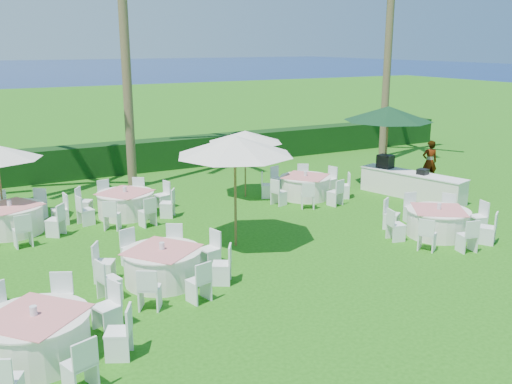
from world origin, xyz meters
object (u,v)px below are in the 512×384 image
banquet_table_a (36,336)px  buffet_table (411,184)px  banquet_table_b (163,265)px  banquet_table_e (126,203)px  umbrella_d (245,137)px  umbrella_green (388,114)px  banquet_table_f (305,186)px  banquet_table_c (438,222)px  banquet_table_d (11,219)px  umbrella_b (235,146)px  staff_person (430,162)px

banquet_table_a → buffet_table: 13.34m
banquet_table_b → banquet_table_e: 5.19m
umbrella_d → umbrella_green: 5.08m
banquet_table_a → banquet_table_f: size_ratio=1.04×
banquet_table_c → banquet_table_e: 8.90m
banquet_table_d → umbrella_b: (4.92, -3.77, 2.18)m
banquet_table_b → staff_person: staff_person is taller
banquet_table_d → umbrella_green: umbrella_green is taller
banquet_table_d → umbrella_d: bearing=2.6°
umbrella_b → staff_person: 9.78m
banquet_table_f → umbrella_green: bearing=-4.5°
banquet_table_c → buffet_table: 3.96m
banquet_table_a → umbrella_green: (12.50, 6.09, 2.24)m
banquet_table_b → buffet_table: 10.02m
banquet_table_b → banquet_table_c: bearing=-4.3°
banquet_table_b → banquet_table_f: 7.82m
banquet_table_a → staff_person: staff_person is taller
banquet_table_f → buffet_table: (3.14, -1.61, 0.06)m
umbrella_b → banquet_table_c: bearing=-20.2°
banquet_table_a → umbrella_d: (7.63, 7.40, 1.62)m
staff_person → buffet_table: bearing=51.7°
banquet_table_e → umbrella_d: bearing=3.8°
staff_person → banquet_table_f: bearing=16.1°
staff_person → banquet_table_b: bearing=39.3°
banquet_table_d → staff_person: staff_person is taller
banquet_table_d → umbrella_d: size_ratio=1.22×
banquet_table_c → banquet_table_d: bearing=150.5°
umbrella_green → staff_person: 2.72m
banquet_table_a → banquet_table_c: banquet_table_a is taller
banquet_table_b → banquet_table_c: 7.50m
buffet_table → umbrella_b: bearing=-168.7°
banquet_table_c → banquet_table_f: banquet_table_f is taller
banquet_table_a → umbrella_b: (5.24, 3.29, 2.17)m
banquet_table_b → umbrella_b: bearing=28.8°
banquet_table_e → umbrella_green: (9.01, -1.03, 2.26)m
banquet_table_e → staff_person: (10.99, -1.16, 0.40)m
banquet_table_e → buffet_table: buffet_table is taller
banquet_table_f → umbrella_d: 2.58m
banquet_table_c → umbrella_d: 6.76m
umbrella_green → buffet_table: 2.58m
banquet_table_b → umbrella_d: 7.42m
umbrella_b → buffet_table: 7.68m
banquet_table_b → banquet_table_c: size_ratio=1.01×
banquet_table_b → umbrella_green: bearing=23.1°
banquet_table_c → staff_person: bearing=47.5°
umbrella_d → staff_person: bearing=-11.9°
banquet_table_f → umbrella_green: size_ratio=0.95×
banquet_table_f → staff_person: 5.18m
banquet_table_e → umbrella_green: size_ratio=0.95×
banquet_table_d → banquet_table_a: bearing=-92.6°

